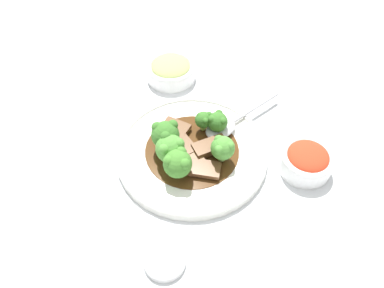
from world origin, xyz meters
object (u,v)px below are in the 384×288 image
object	(u,v)px
main_plate	(192,152)
side_bowl_kimchi	(307,160)
broccoli_floret_3	(165,135)
sauce_dish	(165,260)
beef_strip_3	(192,158)
beef_strip_2	(176,127)
side_bowl_appetizer	(171,70)
broccoli_floret_0	(205,120)
broccoli_floret_1	(178,163)
beef_strip_1	(210,147)
beef_strip_0	(205,169)
broccoli_floret_4	(217,122)
broccoli_floret_2	(170,148)
broccoli_floret_5	(222,149)
beef_strip_4	(184,142)
serving_spoon	(225,126)

from	to	relation	value
main_plate	side_bowl_kimchi	xyz separation A→B (m)	(-0.22, -0.05, 0.02)
broccoli_floret_3	sauce_dish	distance (m)	0.23
main_plate	beef_strip_3	bearing A→B (deg)	112.02
beef_strip_2	side_bowl_appetizer	size ratio (longest dim) A/B	0.49
broccoli_floret_0	broccoli_floret_1	bearing A→B (deg)	88.92
beef_strip_1	sauce_dish	xyz separation A→B (m)	(-0.01, 0.24, -0.02)
beef_strip_0	broccoli_floret_4	distance (m)	0.11
side_bowl_appetizer	broccoli_floret_0	bearing A→B (deg)	135.09
beef_strip_3	sauce_dish	world-z (taller)	beef_strip_3
broccoli_floret_3	side_bowl_kimchi	bearing A→B (deg)	-164.87
broccoli_floret_2	broccoli_floret_5	xyz separation A→B (m)	(-0.09, -0.04, -0.00)
broccoli_floret_1	broccoli_floret_4	xyz separation A→B (m)	(-0.03, -0.13, -0.00)
broccoli_floret_0	broccoli_floret_5	distance (m)	0.09
beef_strip_2	beef_strip_3	xyz separation A→B (m)	(-0.06, 0.06, -0.00)
main_plate	beef_strip_1	size ratio (longest dim) A/B	4.13
broccoli_floret_1	broccoli_floret_5	distance (m)	0.09
broccoli_floret_5	side_bowl_appetizer	size ratio (longest dim) A/B	0.47
broccoli_floret_1	broccoli_floret_5	xyz separation A→B (m)	(-0.06, -0.06, -0.00)
broccoli_floret_0	broccoli_floret_1	size ratio (longest dim) A/B	0.73
main_plate	broccoli_floret_1	distance (m)	0.08
beef_strip_0	beef_strip_1	distance (m)	0.05
beef_strip_4	broccoli_floret_3	world-z (taller)	broccoli_floret_3
beef_strip_1	broccoli_floret_3	distance (m)	0.09
side_bowl_appetizer	sauce_dish	size ratio (longest dim) A/B	1.68
beef_strip_3	broccoli_floret_1	world-z (taller)	broccoli_floret_1
main_plate	beef_strip_0	bearing A→B (deg)	137.89
broccoli_floret_2	serving_spoon	distance (m)	0.14
main_plate	sauce_dish	size ratio (longest dim) A/B	4.33
broccoli_floret_4	serving_spoon	size ratio (longest dim) A/B	0.25
beef_strip_0	broccoli_floret_2	size ratio (longest dim) A/B	1.09
main_plate	broccoli_floret_0	world-z (taller)	broccoli_floret_0
beef_strip_1	side_bowl_appetizer	bearing A→B (deg)	-47.37
sauce_dish	side_bowl_appetizer	bearing A→B (deg)	-66.22
main_plate	broccoli_floret_4	bearing A→B (deg)	-114.63
beef_strip_1	broccoli_floret_3	size ratio (longest dim) A/B	1.13
broccoli_floret_2	serving_spoon	world-z (taller)	broccoli_floret_2
broccoli_floret_1	serving_spoon	size ratio (longest dim) A/B	0.30
beef_strip_1	beef_strip_4	distance (m)	0.05
beef_strip_1	beef_strip_3	bearing A→B (deg)	58.58
broccoli_floret_3	side_bowl_kimchi	distance (m)	0.28
beef_strip_4	beef_strip_0	bearing A→B (deg)	145.18
beef_strip_1	sauce_dish	bearing A→B (deg)	93.27
beef_strip_0	beef_strip_1	bearing A→B (deg)	-79.40
side_bowl_kimchi	side_bowl_appetizer	bearing A→B (deg)	-22.50
broccoli_floret_0	broccoli_floret_2	distance (m)	0.10
beef_strip_2	serving_spoon	xyz separation A→B (m)	(-0.09, -0.04, 0.00)
side_bowl_appetizer	main_plate	bearing A→B (deg)	124.88
broccoli_floret_3	beef_strip_4	bearing A→B (deg)	-142.27
beef_strip_2	beef_strip_4	size ratio (longest dim) A/B	0.81
beef_strip_4	sauce_dish	world-z (taller)	beef_strip_4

